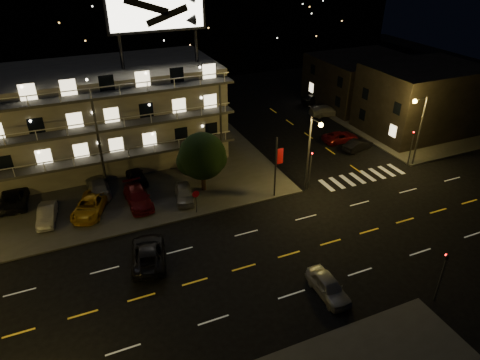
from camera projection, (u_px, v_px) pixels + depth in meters
name	position (u px, v px, depth m)	size (l,w,h in m)	color
ground	(267.00, 261.00, 33.95)	(140.00, 140.00, 0.00)	black
curb_nw	(63.00, 180.00, 45.05)	(44.00, 24.00, 0.15)	#393937
curb_ne	(394.00, 119.00, 60.22)	(16.00, 24.00, 0.15)	#393937
motel	(90.00, 116.00, 46.95)	(28.00, 13.80, 18.10)	#999786
side_bldg_front	(421.00, 99.00, 54.96)	(14.06, 10.00, 8.50)	black
side_bldg_back	(362.00, 80.00, 64.91)	(14.06, 12.00, 7.00)	black
hill_backdrop	(79.00, 3.00, 81.10)	(120.00, 25.00, 24.00)	black
streetlight_nc	(311.00, 147.00, 40.77)	(0.44, 1.92, 8.00)	#2D2D30
streetlight_ne	(419.00, 124.00, 45.76)	(1.92, 0.44, 8.00)	#2D2D30
signal_nw	(310.00, 166.00, 42.57)	(0.20, 0.27, 4.60)	#2D2D30
signal_sw	(443.00, 273.00, 29.01)	(0.20, 0.27, 4.60)	#2D2D30
signal_ne	(412.00, 144.00, 47.05)	(0.27, 0.20, 4.60)	#2D2D30
banner_north	(276.00, 166.00, 40.72)	(0.83, 0.16, 6.40)	#2D2D30
stop_sign	(196.00, 198.00, 38.91)	(0.91, 0.11, 2.61)	#2D2D30
tree	(202.00, 157.00, 41.50)	(4.85, 4.67, 6.11)	black
lot_car_1	(47.00, 215.00, 38.17)	(1.42, 4.06, 1.34)	gray
lot_car_2	(90.00, 206.00, 39.31)	(2.42, 5.25, 1.46)	#BF8612
lot_car_3	(138.00, 197.00, 40.60)	(2.12, 5.20, 1.51)	#5B0D12
lot_car_4	(184.00, 193.00, 41.31)	(1.61, 4.01, 1.37)	gray
lot_car_6	(14.00, 197.00, 40.61)	(2.45, 5.31, 1.48)	black
lot_car_7	(98.00, 187.00, 42.31)	(2.10, 5.16, 1.50)	gray
lot_car_8	(136.00, 176.00, 44.33)	(1.67, 4.15, 1.41)	black
lot_car_9	(191.00, 162.00, 47.21)	(1.33, 3.80, 1.25)	#5B0D12
side_car_0	(358.00, 145.00, 51.33)	(1.41, 4.06, 1.34)	black
side_car_1	(340.00, 137.00, 53.46)	(2.13, 4.62, 1.29)	#5B0D12
side_car_2	(326.00, 111.00, 61.37)	(2.05, 5.04, 1.46)	gray
side_car_3	(314.00, 98.00, 65.91)	(1.79, 4.46, 1.52)	black
road_car_east	(328.00, 286.00, 30.46)	(1.68, 4.18, 1.43)	gray
road_car_west	(148.00, 254.00, 33.56)	(2.52, 5.47, 1.52)	black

